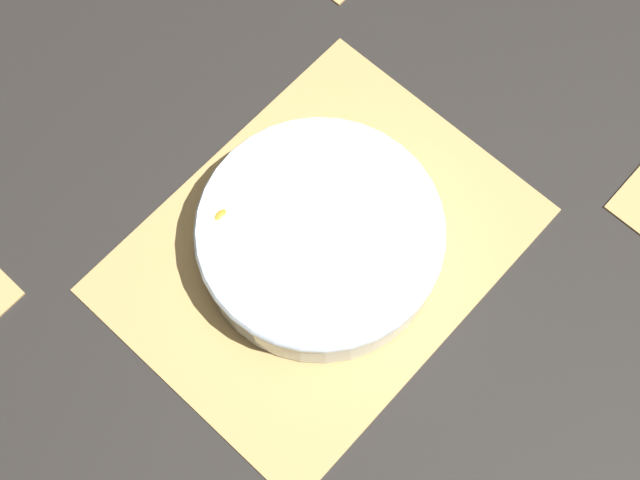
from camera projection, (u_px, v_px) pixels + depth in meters
The scene contains 3 objects.
ground_plane at pixel (320, 250), 1.02m from camera, with size 6.00×6.00×0.00m, color black.
bamboo_mat_center at pixel (320, 249), 1.02m from camera, with size 0.45×0.35×0.01m.
fruit_salad_bowl at pixel (320, 237), 0.99m from camera, with size 0.28×0.28×0.07m.
Camera 1 is at (-0.27, -0.24, 0.96)m, focal length 50.00 mm.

